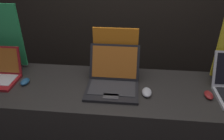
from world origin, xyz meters
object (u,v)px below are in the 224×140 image
object	(u,v)px
mouse_back	(209,95)
mouse_middle	(147,92)
mouse_front	(25,82)
promo_stand_front	(4,38)
laptop_middle	(113,79)
promo_stand_middle	(115,53)

from	to	relation	value
mouse_back	mouse_middle	bearing A→B (deg)	-178.03
mouse_back	mouse_front	bearing A→B (deg)	178.56
promo_stand_front	laptop_middle	xyz separation A→B (m)	(0.92, -0.22, -0.20)
promo_stand_front	promo_stand_middle	size ratio (longest dim) A/B	1.41
laptop_middle	mouse_back	world-z (taller)	laptop_middle
mouse_front	mouse_back	xyz separation A→B (m)	(1.35, -0.03, -0.00)
mouse_middle	promo_stand_middle	size ratio (longest dim) A/B	0.29
mouse_front	promo_stand_front	distance (m)	0.43
laptop_middle	mouse_middle	distance (m)	0.26
promo_stand_front	promo_stand_middle	world-z (taller)	promo_stand_front
mouse_front	promo_stand_middle	xyz separation A→B (m)	(0.67, 0.23, 0.17)
promo_stand_middle	mouse_back	xyz separation A→B (m)	(0.68, -0.27, -0.17)
laptop_middle	mouse_front	bearing A→B (deg)	-177.47
mouse_front	mouse_middle	bearing A→B (deg)	-3.03
mouse_front	laptop_middle	bearing A→B (deg)	2.53
promo_stand_front	mouse_middle	world-z (taller)	promo_stand_front
mouse_front	promo_stand_middle	size ratio (longest dim) A/B	0.25
promo_stand_front	mouse_back	xyz separation A→B (m)	(1.60, -0.29, -0.25)
mouse_back	promo_stand_front	bearing A→B (deg)	169.81
mouse_middle	promo_stand_middle	bearing A→B (deg)	131.41
mouse_front	laptop_middle	xyz separation A→B (m)	(0.67, 0.03, 0.05)
promo_stand_front	mouse_middle	distance (m)	1.23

